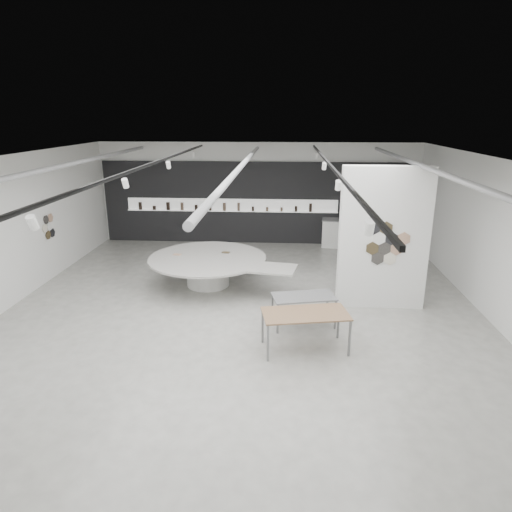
# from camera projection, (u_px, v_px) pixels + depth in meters

# --- Properties ---
(room) EXTENTS (12.02, 14.02, 3.82)m
(room) POSITION_uv_depth(u_px,v_px,m) (236.00, 236.00, 10.55)
(room) COLOR #A7A79E
(room) RESTS_ON ground
(back_wall_display) EXTENTS (11.80, 0.27, 3.10)m
(back_wall_display) POSITION_uv_depth(u_px,v_px,m) (256.00, 203.00, 17.32)
(back_wall_display) COLOR black
(back_wall_display) RESTS_ON ground
(partition_column) EXTENTS (2.20, 0.38, 3.60)m
(partition_column) POSITION_uv_depth(u_px,v_px,m) (384.00, 239.00, 11.36)
(partition_column) COLOR white
(partition_column) RESTS_ON ground
(display_island) EXTENTS (4.55, 3.93, 0.87)m
(display_island) POSITION_uv_depth(u_px,v_px,m) (210.00, 267.00, 13.13)
(display_island) COLOR white
(display_island) RESTS_ON ground
(sample_table_wood) EXTENTS (1.91, 1.20, 0.83)m
(sample_table_wood) POSITION_uv_depth(u_px,v_px,m) (305.00, 316.00, 9.46)
(sample_table_wood) COLOR brown
(sample_table_wood) RESTS_ON ground
(sample_table_stone) EXTENTS (1.56, 1.02, 0.74)m
(sample_table_stone) POSITION_uv_depth(u_px,v_px,m) (304.00, 298.00, 10.59)
(sample_table_stone) COLOR slate
(sample_table_stone) RESTS_ON ground
(kitchen_counter) EXTENTS (1.93, 0.97, 1.46)m
(kitchen_counter) POSITION_uv_depth(u_px,v_px,m) (347.00, 233.00, 17.01)
(kitchen_counter) COLOR white
(kitchen_counter) RESTS_ON ground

